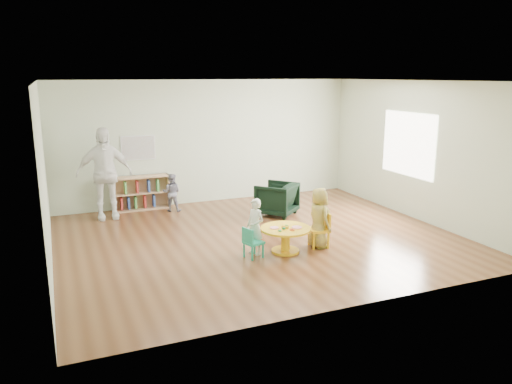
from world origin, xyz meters
The scene contains 11 objects.
room centered at (0.01, 0.00, 1.89)m, with size 7.10×7.00×2.80m.
activity_table centered at (0.13, -0.83, 0.29)m, with size 0.84×0.84×0.47m.
kid_chair_left centered at (-0.50, -0.88, 0.27)m, with size 0.34×0.34×0.51m.
kid_chair_right centered at (0.82, -0.83, 0.33)m, with size 0.38×0.38×0.61m.
bookshelf centered at (-1.61, 2.86, 0.37)m, with size 1.20×0.30×0.75m.
alphabet_poster centered at (-1.60, 2.98, 1.35)m, with size 0.74×0.01×0.54m.
armchair centered at (0.96, 1.29, 0.35)m, with size 0.74×0.76×0.69m, color black.
child_left centered at (-0.37, -0.73, 0.47)m, with size 0.34×0.23×0.94m, color silver.
child_right centered at (0.77, -0.83, 0.52)m, with size 0.51×0.33×1.05m, color yellow.
toddler centered at (-1.02, 2.44, 0.41)m, with size 0.40×0.31×0.83m, color #191A3E.
adult_caretaker centered at (-2.40, 2.41, 0.94)m, with size 1.11×0.46×1.89m, color white.
Camera 1 is at (-3.37, -7.97, 2.90)m, focal length 35.00 mm.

